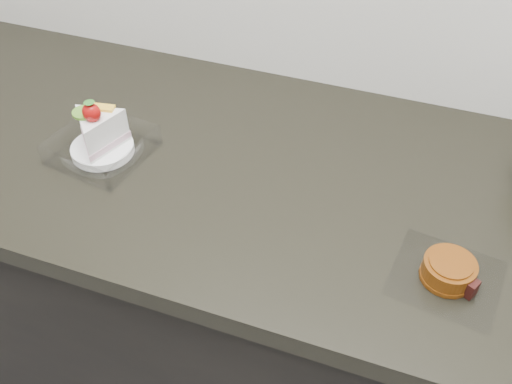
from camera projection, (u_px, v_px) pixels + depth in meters
The scene contains 3 objects.
counter at pixel (308, 326), 1.31m from camera, with size 2.04×0.64×0.90m.
cake_tray at pixel (101, 140), 1.04m from camera, with size 0.18×0.18×0.12m.
mooncake_wrap at pixel (449, 272), 0.84m from camera, with size 0.17×0.16×0.04m.
Camera 1 is at (0.14, 0.95, 1.58)m, focal length 40.00 mm.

